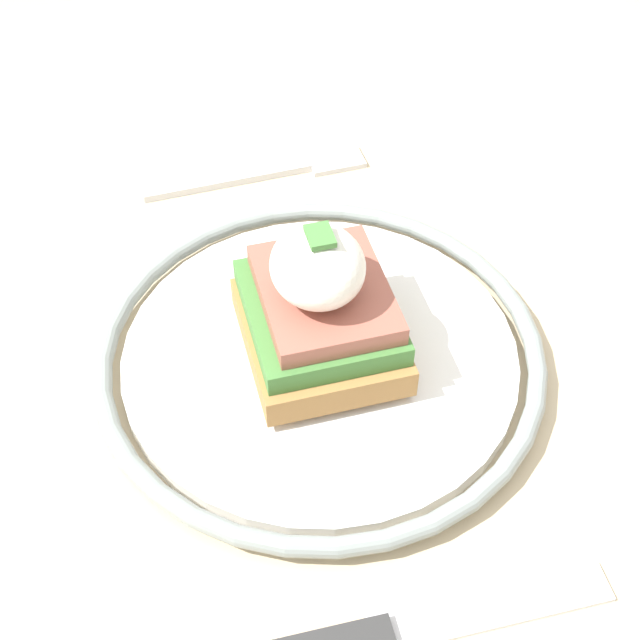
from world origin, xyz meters
TOP-DOWN VIEW (x-y plane):
  - dining_table at (0.00, 0.00)m, footprint 0.82×0.67m
  - plate at (0.02, -0.01)m, footprint 0.24×0.24m
  - sandwich at (0.02, -0.01)m, footprint 0.09×0.08m
  - fork at (-0.14, -0.00)m, footprint 0.02×0.15m
  - knife at (0.17, -0.03)m, footprint 0.02×0.18m

SIDE VIEW (x-z plane):
  - dining_table at x=0.00m, z-range 0.22..0.94m
  - fork at x=-0.14m, z-range 0.72..0.73m
  - knife at x=0.17m, z-range 0.72..0.73m
  - plate at x=0.02m, z-range 0.72..0.74m
  - sandwich at x=0.02m, z-range 0.73..0.80m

